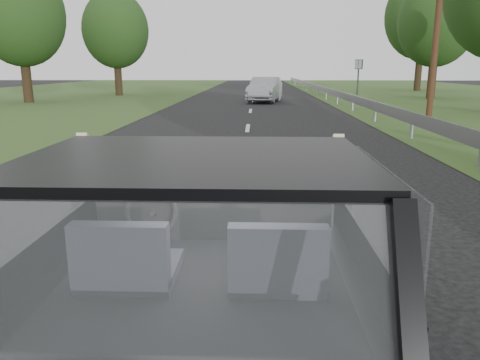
# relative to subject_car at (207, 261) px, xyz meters

# --- Properties ---
(subject_car) EXTENTS (1.80, 4.00, 1.45)m
(subject_car) POSITION_rel_subject_car_xyz_m (0.00, 0.00, 0.00)
(subject_car) COLOR black
(subject_car) RESTS_ON ground
(dashboard) EXTENTS (1.58, 0.45, 0.30)m
(dashboard) POSITION_rel_subject_car_xyz_m (0.00, 0.62, 0.12)
(dashboard) COLOR black
(dashboard) RESTS_ON subject_car
(driver_seat) EXTENTS (0.50, 0.72, 0.42)m
(driver_seat) POSITION_rel_subject_car_xyz_m (-0.40, -0.29, 0.16)
(driver_seat) COLOR black
(driver_seat) RESTS_ON subject_car
(passenger_seat) EXTENTS (0.50, 0.72, 0.42)m
(passenger_seat) POSITION_rel_subject_car_xyz_m (0.40, -0.29, 0.16)
(passenger_seat) COLOR black
(passenger_seat) RESTS_ON subject_car
(steering_wheel) EXTENTS (0.36, 0.36, 0.04)m
(steering_wheel) POSITION_rel_subject_car_xyz_m (-0.40, 0.33, 0.20)
(steering_wheel) COLOR black
(steering_wheel) RESTS_ON dashboard
(cat) EXTENTS (0.60, 0.32, 0.26)m
(cat) POSITION_rel_subject_car_xyz_m (0.17, 0.66, 0.36)
(cat) COLOR gray
(cat) RESTS_ON dashboard
(guardrail) EXTENTS (0.05, 90.00, 0.32)m
(guardrail) POSITION_rel_subject_car_xyz_m (4.30, 10.00, -0.15)
(guardrail) COLOR #9E9E9E
(guardrail) RESTS_ON ground
(other_car) EXTENTS (2.30, 4.32, 1.35)m
(other_car) POSITION_rel_subject_car_xyz_m (0.71, 23.78, -0.05)
(other_car) COLOR silver
(other_car) RESTS_ON ground
(highway_sign) EXTENTS (0.34, 0.92, 2.32)m
(highway_sign) POSITION_rel_subject_car_xyz_m (6.26, 26.03, 0.44)
(highway_sign) COLOR #0D461B
(highway_sign) RESTS_ON ground
(utility_pole) EXTENTS (0.28, 0.28, 6.99)m
(utility_pole) POSITION_rel_subject_car_xyz_m (6.83, 15.52, 2.77)
(utility_pole) COLOR #4B321C
(utility_pole) RESTS_ON ground
(tree_2) EXTENTS (5.74, 5.74, 6.91)m
(tree_2) POSITION_rel_subject_car_xyz_m (10.92, 26.93, 2.73)
(tree_2) COLOR #22401A
(tree_2) RESTS_ON ground
(tree_3) EXTENTS (6.39, 6.39, 9.05)m
(tree_3) POSITION_rel_subject_car_xyz_m (13.47, 37.19, 3.80)
(tree_3) COLOR #22401A
(tree_3) RESTS_ON ground
(tree_5) EXTENTS (5.84, 5.84, 6.96)m
(tree_5) POSITION_rel_subject_car_xyz_m (-12.14, 22.71, 2.76)
(tree_5) COLOR #22401A
(tree_5) RESTS_ON ground
(tree_6) EXTENTS (5.06, 5.06, 6.61)m
(tree_6) POSITION_rel_subject_car_xyz_m (-9.19, 29.66, 2.58)
(tree_6) COLOR #22401A
(tree_6) RESTS_ON ground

